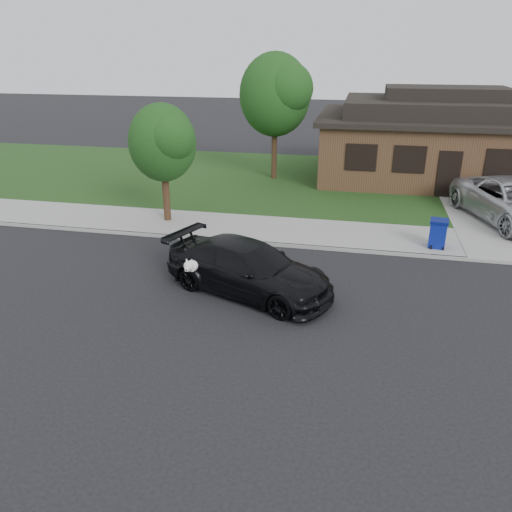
# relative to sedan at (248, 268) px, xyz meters

# --- Properties ---
(ground) EXTENTS (120.00, 120.00, 0.00)m
(ground) POSITION_rel_sedan_xyz_m (2.90, 0.25, -0.74)
(ground) COLOR black
(ground) RESTS_ON ground
(sidewalk) EXTENTS (60.00, 3.00, 0.12)m
(sidewalk) POSITION_rel_sedan_xyz_m (2.90, 5.25, -0.68)
(sidewalk) COLOR gray
(sidewalk) RESTS_ON ground
(curb) EXTENTS (60.00, 0.12, 0.12)m
(curb) POSITION_rel_sedan_xyz_m (2.90, 3.75, -0.68)
(curb) COLOR gray
(curb) RESTS_ON ground
(lawn) EXTENTS (60.00, 13.00, 0.13)m
(lawn) POSITION_rel_sedan_xyz_m (2.90, 13.25, -0.68)
(lawn) COLOR #193814
(lawn) RESTS_ON ground
(driveway) EXTENTS (4.50, 13.00, 0.14)m
(driveway) POSITION_rel_sedan_xyz_m (8.90, 10.25, -0.67)
(driveway) COLOR gray
(driveway) RESTS_ON ground
(sedan) EXTENTS (5.51, 3.80, 1.48)m
(sedan) POSITION_rel_sedan_xyz_m (0.00, 0.00, 0.00)
(sedan) COLOR black
(sedan) RESTS_ON ground
(recycling_bin) EXTENTS (0.67, 0.68, 1.00)m
(recycling_bin) POSITION_rel_sedan_xyz_m (5.73, 4.55, -0.12)
(recycling_bin) COLOR navy
(recycling_bin) RESTS_ON sidewalk
(house) EXTENTS (12.60, 8.60, 4.65)m
(house) POSITION_rel_sedan_xyz_m (6.90, 15.24, 1.39)
(house) COLOR #422B1C
(house) RESTS_ON ground
(tree_0) EXTENTS (3.78, 3.60, 6.34)m
(tree_0) POSITION_rel_sedan_xyz_m (-1.44, 13.12, 3.74)
(tree_0) COLOR #332114
(tree_0) RESTS_ON ground
(tree_2) EXTENTS (2.73, 2.60, 4.59)m
(tree_2) POSITION_rel_sedan_xyz_m (-4.48, 5.36, 2.53)
(tree_2) COLOR #332114
(tree_2) RESTS_ON ground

